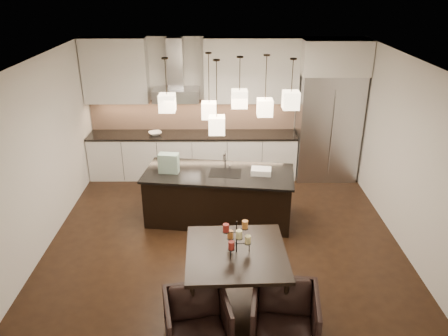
{
  "coord_description": "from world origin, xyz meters",
  "views": [
    {
      "loc": [
        -0.04,
        -5.96,
        3.89
      ],
      "look_at": [
        0.0,
        0.2,
        1.15
      ],
      "focal_mm": 35.0,
      "sensor_mm": 36.0,
      "label": 1
    }
  ],
  "objects_px": {
    "refrigerator": "(327,127)",
    "armchair_right": "(284,319)",
    "armchair_left": "(197,323)",
    "island_body": "(219,197)",
    "dining_table": "(236,276)"
  },
  "relations": [
    {
      "from": "refrigerator",
      "to": "armchair_right",
      "type": "height_order",
      "value": "refrigerator"
    },
    {
      "from": "armchair_left",
      "to": "armchair_right",
      "type": "height_order",
      "value": "armchair_right"
    },
    {
      "from": "island_body",
      "to": "armchair_right",
      "type": "bearing_deg",
      "value": -67.75
    },
    {
      "from": "island_body",
      "to": "armchair_right",
      "type": "height_order",
      "value": "island_body"
    },
    {
      "from": "island_body",
      "to": "dining_table",
      "type": "relative_size",
      "value": 1.93
    },
    {
      "from": "refrigerator",
      "to": "armchair_right",
      "type": "relative_size",
      "value": 2.83
    },
    {
      "from": "island_body",
      "to": "armchair_left",
      "type": "xyz_separation_m",
      "value": [
        -0.23,
        -2.83,
        -0.09
      ]
    },
    {
      "from": "island_body",
      "to": "armchair_right",
      "type": "relative_size",
      "value": 3.16
    },
    {
      "from": "refrigerator",
      "to": "armchair_left",
      "type": "bearing_deg",
      "value": -117.77
    },
    {
      "from": "island_body",
      "to": "dining_table",
      "type": "distance_m",
      "value": 2.09
    },
    {
      "from": "dining_table",
      "to": "armchair_left",
      "type": "bearing_deg",
      "value": -123.1
    },
    {
      "from": "island_body",
      "to": "dining_table",
      "type": "height_order",
      "value": "island_body"
    },
    {
      "from": "armchair_left",
      "to": "armchair_right",
      "type": "xyz_separation_m",
      "value": [
        0.98,
        0.04,
        0.02
      ]
    },
    {
      "from": "dining_table",
      "to": "refrigerator",
      "type": "bearing_deg",
      "value": 60.75
    },
    {
      "from": "refrigerator",
      "to": "armchair_left",
      "type": "xyz_separation_m",
      "value": [
        -2.42,
        -4.59,
        -0.75
      ]
    }
  ]
}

